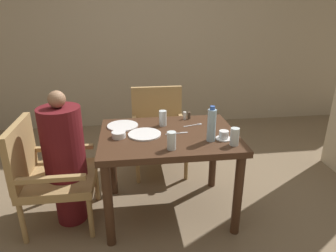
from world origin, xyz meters
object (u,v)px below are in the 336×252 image
object	(u,v)px
plate_main_right	(145,134)
bowl_small	(119,135)
plate_main_left	(123,126)
glass_tall_mid	(163,118)
glass_tall_near	(235,137)
chair_far_side	(159,127)
water_bottle	(212,125)
glass_tall_far	(171,141)
diner_in_left_chair	(65,158)
teacup_with_saucer	(224,136)
chair_left_side	(48,171)

from	to	relation	value
plate_main_right	bowl_small	bearing A→B (deg)	-174.10
plate_main_left	glass_tall_mid	size ratio (longest dim) A/B	1.99
plate_main_right	bowl_small	world-z (taller)	bowl_small
plate_main_left	glass_tall_near	xyz separation A→B (m)	(0.81, -0.48, 0.06)
chair_far_side	water_bottle	xyz separation A→B (m)	(0.30, -1.00, 0.39)
glass_tall_far	glass_tall_mid	bearing A→B (deg)	90.84
plate_main_right	diner_in_left_chair	bearing A→B (deg)	179.57
plate_main_left	glass_tall_near	size ratio (longest dim) A/B	1.99
teacup_with_saucer	bowl_small	bearing A→B (deg)	170.44
glass_tall_far	water_bottle	bearing A→B (deg)	18.75
glass_tall_near	bowl_small	bearing A→B (deg)	163.62
teacup_with_saucer	glass_tall_near	xyz separation A→B (m)	(0.04, -0.11, 0.04)
chair_left_side	plate_main_left	distance (m)	0.69
diner_in_left_chair	water_bottle	bearing A→B (deg)	-8.88
diner_in_left_chair	water_bottle	distance (m)	1.17
teacup_with_saucer	chair_far_side	bearing A→B (deg)	112.19
chair_far_side	teacup_with_saucer	world-z (taller)	chair_far_side
plate_main_left	bowl_small	world-z (taller)	bowl_small
plate_main_right	teacup_with_saucer	distance (m)	0.61
glass_tall_mid	glass_tall_far	bearing A→B (deg)	-89.16
plate_main_left	glass_tall_mid	bearing A→B (deg)	-3.29
glass_tall_far	glass_tall_near	bearing A→B (deg)	1.20
plate_main_right	water_bottle	bearing A→B (deg)	-19.18
plate_main_left	glass_tall_mid	world-z (taller)	glass_tall_mid
plate_main_left	teacup_with_saucer	bearing A→B (deg)	-25.62
plate_main_right	glass_tall_near	size ratio (longest dim) A/B	1.99
chair_far_side	plate_main_right	xyz separation A→B (m)	(-0.19, -0.83, 0.27)
chair_left_side	diner_in_left_chair	bearing A→B (deg)	0.00
water_bottle	bowl_small	bearing A→B (deg)	167.80
glass_tall_mid	glass_tall_far	xyz separation A→B (m)	(0.01, -0.47, 0.00)
plate_main_left	glass_tall_far	distance (m)	0.60
diner_in_left_chair	plate_main_right	size ratio (longest dim) A/B	4.30
plate_main_right	glass_tall_near	xyz separation A→B (m)	(0.64, -0.27, 0.06)
chair_far_side	water_bottle	world-z (taller)	water_bottle
bowl_small	glass_tall_near	size ratio (longest dim) A/B	0.82
plate_main_right	glass_tall_mid	world-z (taller)	glass_tall_mid
plate_main_left	diner_in_left_chair	bearing A→B (deg)	-155.40
chair_left_side	glass_tall_near	xyz separation A→B (m)	(1.41, -0.27, 0.33)
diner_in_left_chair	bowl_small	size ratio (longest dim) A/B	10.38
diner_in_left_chair	water_bottle	world-z (taller)	diner_in_left_chair
plate_main_left	teacup_with_saucer	xyz separation A→B (m)	(0.77, -0.37, 0.02)
chair_far_side	plate_main_left	bearing A→B (deg)	-120.62
water_bottle	glass_tall_far	distance (m)	0.34
teacup_with_saucer	glass_tall_mid	size ratio (longest dim) A/B	0.91
chair_left_side	bowl_small	bearing A→B (deg)	-2.54
glass_tall_near	glass_tall_far	world-z (taller)	same
water_bottle	glass_tall_near	distance (m)	0.19
chair_left_side	plate_main_left	world-z (taller)	chair_left_side
diner_in_left_chair	plate_main_left	xyz separation A→B (m)	(0.46, 0.21, 0.17)
plate_main_left	glass_tall_near	distance (m)	0.95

